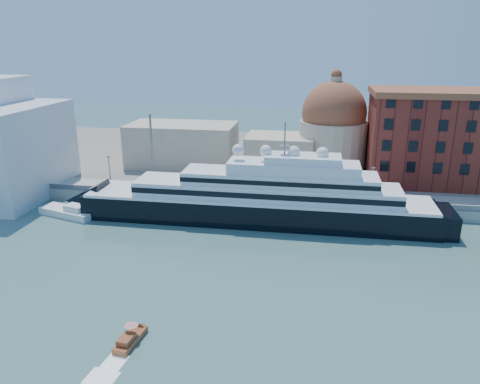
# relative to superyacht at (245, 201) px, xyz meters

# --- Properties ---
(ground) EXTENTS (400.00, 400.00, 0.00)m
(ground) POSITION_rel_superyacht_xyz_m (-3.62, -23.00, -4.27)
(ground) COLOR #39635F
(ground) RESTS_ON ground
(quay) EXTENTS (180.00, 10.00, 2.50)m
(quay) POSITION_rel_superyacht_xyz_m (-3.62, 11.00, -3.02)
(quay) COLOR gray
(quay) RESTS_ON ground
(land) EXTENTS (260.00, 72.00, 2.00)m
(land) POSITION_rel_superyacht_xyz_m (-3.62, 52.00, -3.27)
(land) COLOR slate
(land) RESTS_ON ground
(quay_fence) EXTENTS (180.00, 0.10, 1.20)m
(quay_fence) POSITION_rel_superyacht_xyz_m (-3.62, 6.50, -1.17)
(quay_fence) COLOR slate
(quay_fence) RESTS_ON quay
(superyacht) EXTENTS (82.74, 11.47, 24.73)m
(superyacht) POSITION_rel_superyacht_xyz_m (0.00, 0.00, 0.00)
(superyacht) COLOR black
(superyacht) RESTS_ON ground
(service_barge) EXTENTS (13.94, 8.00, 2.98)m
(service_barge) POSITION_rel_superyacht_xyz_m (-38.25, -3.72, -3.41)
(service_barge) COLOR white
(service_barge) RESTS_ON ground
(water_taxi) EXTENTS (2.63, 5.99, 2.76)m
(water_taxi) POSITION_rel_superyacht_xyz_m (-7.84, -44.41, -3.61)
(water_taxi) COLOR brown
(water_taxi) RESTS_ON ground
(warehouse) EXTENTS (43.00, 19.00, 23.25)m
(warehouse) POSITION_rel_superyacht_xyz_m (48.38, 29.00, 9.52)
(warehouse) COLOR maroon
(warehouse) RESTS_ON land
(church) EXTENTS (66.00, 18.00, 25.50)m
(church) POSITION_rel_superyacht_xyz_m (2.77, 34.72, 6.64)
(church) COLOR beige
(church) RESTS_ON land
(lamp_posts) EXTENTS (120.80, 2.40, 18.00)m
(lamp_posts) POSITION_rel_superyacht_xyz_m (-16.29, 9.27, 5.57)
(lamp_posts) COLOR slate
(lamp_posts) RESTS_ON quay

